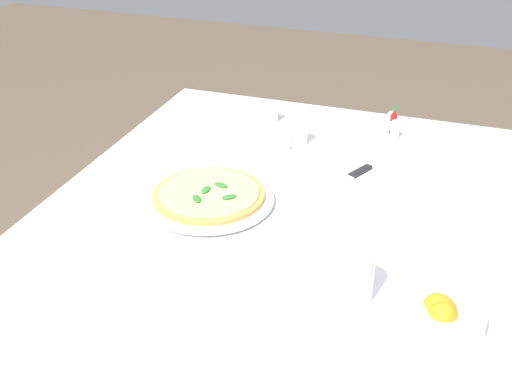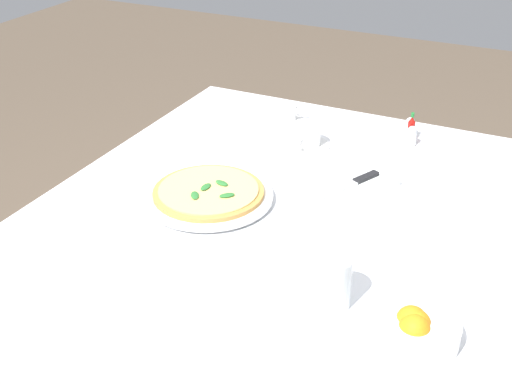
{
  "view_description": "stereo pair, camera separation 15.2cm",
  "coord_description": "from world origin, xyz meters",
  "px_view_note": "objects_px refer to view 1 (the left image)",
  "views": [
    {
      "loc": [
        1.3,
        0.34,
        1.52
      ],
      "look_at": [
        0.05,
        -0.1,
        0.77
      ],
      "focal_mm": 45.73,
      "sensor_mm": 36.0,
      "label": 1
    },
    {
      "loc": [
        1.24,
        0.48,
        1.52
      ],
      "look_at": [
        0.05,
        -0.1,
        0.77
      ],
      "focal_mm": 45.73,
      "sensor_mm": 36.0,
      "label": 2
    }
  ],
  "objects_px": {
    "hot_sauce_bottle": "(393,122)",
    "napkin_folded": "(348,183)",
    "pizza_plate": "(209,199)",
    "citrus_bowl": "(441,316)",
    "pepper_shaker": "(391,121)",
    "coffee_cup_near_right": "(265,114)",
    "coffee_cup_near_left": "(293,134)",
    "pizza": "(209,194)",
    "dinner_knife": "(348,179)",
    "water_glass_far_left": "(354,278)",
    "salt_shaker": "(395,130)"
  },
  "relations": [
    {
      "from": "coffee_cup_near_right",
      "to": "salt_shaker",
      "type": "relative_size",
      "value": 2.31
    },
    {
      "from": "coffee_cup_near_left",
      "to": "water_glass_far_left",
      "type": "bearing_deg",
      "value": 25.71
    },
    {
      "from": "napkin_folded",
      "to": "citrus_bowl",
      "type": "xyz_separation_m",
      "value": [
        0.45,
        0.26,
        0.02
      ]
    },
    {
      "from": "coffee_cup_near_right",
      "to": "salt_shaker",
      "type": "distance_m",
      "value": 0.38
    },
    {
      "from": "salt_shaker",
      "to": "pepper_shaker",
      "type": "xyz_separation_m",
      "value": [
        -0.06,
        -0.02,
        0.0
      ]
    },
    {
      "from": "dinner_knife",
      "to": "coffee_cup_near_left",
      "type": "bearing_deg",
      "value": -109.01
    },
    {
      "from": "hot_sauce_bottle",
      "to": "napkin_folded",
      "type": "bearing_deg",
      "value": -8.61
    },
    {
      "from": "citrus_bowl",
      "to": "napkin_folded",
      "type": "bearing_deg",
      "value": -149.96
    },
    {
      "from": "pepper_shaker",
      "to": "pizza",
      "type": "bearing_deg",
      "value": -30.55
    },
    {
      "from": "pizza_plate",
      "to": "pepper_shaker",
      "type": "height_order",
      "value": "pepper_shaker"
    },
    {
      "from": "coffee_cup_near_right",
      "to": "napkin_folded",
      "type": "distance_m",
      "value": 0.44
    },
    {
      "from": "dinner_knife",
      "to": "salt_shaker",
      "type": "bearing_deg",
      "value": -165.36
    },
    {
      "from": "pizza_plate",
      "to": "citrus_bowl",
      "type": "bearing_deg",
      "value": 64.19
    },
    {
      "from": "pizza",
      "to": "citrus_bowl",
      "type": "height_order",
      "value": "citrus_bowl"
    },
    {
      "from": "pizza_plate",
      "to": "citrus_bowl",
      "type": "xyz_separation_m",
      "value": [
        0.26,
        0.55,
        0.02
      ]
    },
    {
      "from": "pepper_shaker",
      "to": "pizza_plate",
      "type": "bearing_deg",
      "value": -30.57
    },
    {
      "from": "napkin_folded",
      "to": "salt_shaker",
      "type": "height_order",
      "value": "salt_shaker"
    },
    {
      "from": "pizza_plate",
      "to": "dinner_knife",
      "type": "distance_m",
      "value": 0.34
    },
    {
      "from": "citrus_bowl",
      "to": "hot_sauce_bottle",
      "type": "height_order",
      "value": "hot_sauce_bottle"
    },
    {
      "from": "pizza",
      "to": "salt_shaker",
      "type": "height_order",
      "value": "salt_shaker"
    },
    {
      "from": "pizza",
      "to": "water_glass_far_left",
      "type": "bearing_deg",
      "value": 58.88
    },
    {
      "from": "napkin_folded",
      "to": "dinner_knife",
      "type": "xyz_separation_m",
      "value": [
        0.0,
        -0.0,
        0.01
      ]
    },
    {
      "from": "napkin_folded",
      "to": "water_glass_far_left",
      "type": "bearing_deg",
      "value": 32.4
    },
    {
      "from": "pizza_plate",
      "to": "hot_sauce_bottle",
      "type": "bearing_deg",
      "value": 147.36
    },
    {
      "from": "salt_shaker",
      "to": "coffee_cup_near_right",
      "type": "bearing_deg",
      "value": -87.88
    },
    {
      "from": "coffee_cup_near_right",
      "to": "coffee_cup_near_left",
      "type": "distance_m",
      "value": 0.17
    },
    {
      "from": "pizza_plate",
      "to": "pepper_shaker",
      "type": "relative_size",
      "value": 5.35
    },
    {
      "from": "coffee_cup_near_left",
      "to": "dinner_knife",
      "type": "relative_size",
      "value": 0.72
    },
    {
      "from": "dinner_knife",
      "to": "pepper_shaker",
      "type": "bearing_deg",
      "value": -160.78
    },
    {
      "from": "coffee_cup_near_right",
      "to": "salt_shaker",
      "type": "xyz_separation_m",
      "value": [
        -0.01,
        0.38,
        -0.0
      ]
    },
    {
      "from": "coffee_cup_near_right",
      "to": "pepper_shaker",
      "type": "bearing_deg",
      "value": 101.12
    },
    {
      "from": "coffee_cup_near_right",
      "to": "coffee_cup_near_left",
      "type": "relative_size",
      "value": 0.98
    },
    {
      "from": "pizza",
      "to": "pepper_shaker",
      "type": "bearing_deg",
      "value": 149.45
    },
    {
      "from": "coffee_cup_near_right",
      "to": "coffee_cup_near_left",
      "type": "height_order",
      "value": "coffee_cup_near_left"
    },
    {
      "from": "pizza_plate",
      "to": "napkin_folded",
      "type": "bearing_deg",
      "value": 122.4
    },
    {
      "from": "coffee_cup_near_right",
      "to": "napkin_folded",
      "type": "relative_size",
      "value": 0.52
    },
    {
      "from": "coffee_cup_near_left",
      "to": "pepper_shaker",
      "type": "relative_size",
      "value": 2.36
    },
    {
      "from": "citrus_bowl",
      "to": "water_glass_far_left",
      "type": "bearing_deg",
      "value": -101.11
    },
    {
      "from": "coffee_cup_near_right",
      "to": "pepper_shaker",
      "type": "xyz_separation_m",
      "value": [
        -0.07,
        0.36,
        -0.0
      ]
    },
    {
      "from": "water_glass_far_left",
      "to": "pepper_shaker",
      "type": "relative_size",
      "value": 1.84
    },
    {
      "from": "coffee_cup_near_right",
      "to": "pepper_shaker",
      "type": "height_order",
      "value": "same"
    },
    {
      "from": "pizza_plate",
      "to": "pizza",
      "type": "height_order",
      "value": "pizza"
    },
    {
      "from": "pizza_plate",
      "to": "coffee_cup_near_left",
      "type": "xyz_separation_m",
      "value": [
        -0.37,
        0.09,
        0.02
      ]
    },
    {
      "from": "hot_sauce_bottle",
      "to": "pepper_shaker",
      "type": "height_order",
      "value": "hot_sauce_bottle"
    },
    {
      "from": "dinner_knife",
      "to": "salt_shaker",
      "type": "xyz_separation_m",
      "value": [
        -0.32,
        0.06,
        0.0
      ]
    },
    {
      "from": "pizza",
      "to": "coffee_cup_near_left",
      "type": "relative_size",
      "value": 1.95
    },
    {
      "from": "pizza",
      "to": "coffee_cup_near_left",
      "type": "bearing_deg",
      "value": 165.67
    },
    {
      "from": "salt_shaker",
      "to": "pizza_plate",
      "type": "bearing_deg",
      "value": -34.84
    },
    {
      "from": "dinner_knife",
      "to": "coffee_cup_near_right",
      "type": "bearing_deg",
      "value": -108.97
    },
    {
      "from": "citrus_bowl",
      "to": "pepper_shaker",
      "type": "bearing_deg",
      "value": -165.34
    }
  ]
}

